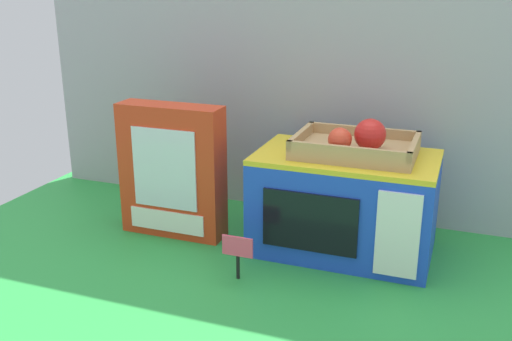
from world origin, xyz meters
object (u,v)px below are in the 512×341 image
Objects in this scene: food_groups_crate at (357,145)px; price_sign at (238,251)px; cookie_set_box at (172,171)px; toy_microwave at (344,203)px.

food_groups_crate reaches higher than price_sign.
price_sign is (0.24, -0.17, -0.10)m from cookie_set_box.
toy_microwave is 0.43m from cookie_set_box.
food_groups_crate is 0.46m from cookie_set_box.
cookie_set_box is 3.34× the size of price_sign.
food_groups_crate is at bearing 47.85° from price_sign.
food_groups_crate is 0.81× the size of cookie_set_box.
cookie_set_box is 0.31m from price_sign.
cookie_set_box reaches higher than price_sign.
food_groups_crate reaches higher than toy_microwave.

